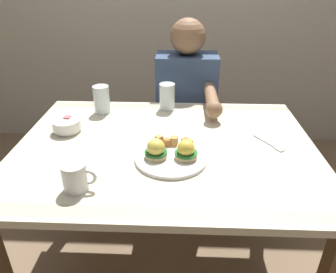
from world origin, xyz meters
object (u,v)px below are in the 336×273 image
Objects in this scene: water_glass_near at (102,101)px; diner_person at (187,107)px; eggs_benedict_plate at (171,154)px; water_glass_far at (167,98)px; dining_table at (166,167)px; fruit_bowl at (67,125)px; coffee_mug at (76,176)px; fork at (270,144)px.

diner_person reaches higher than water_glass_near.
eggs_benedict_plate is 0.72m from diner_person.
water_glass_far is (-0.03, 0.47, 0.03)m from eggs_benedict_plate.
dining_table is 0.61m from diner_person.
dining_table is 8.95× the size of water_glass_near.
water_glass_near is at bearing 62.58° from fruit_bowl.
fruit_bowl is 0.43m from coffee_mug.
water_glass_near is at bearing 158.70° from fork.
eggs_benedict_plate is 0.48m from water_glass_far.
diner_person reaches higher than fruit_bowl.
dining_table is 0.17m from eggs_benedict_plate.
diner_person is at bearing 66.03° from water_glass_far.
coffee_mug reaches higher than fork.
fruit_bowl is at bearing -136.55° from diner_person.
water_glass_near reaches higher than coffee_mug.
water_glass_near reaches higher than fork.
diner_person is (0.52, 0.50, -0.12)m from fruit_bowl.
coffee_mug is 0.98m from diner_person.
eggs_benedict_plate is 0.54m from water_glass_near.
eggs_benedict_plate is 0.42m from fork.
diner_person is (0.10, 0.23, -0.15)m from water_glass_far.
fruit_bowl is 0.86× the size of fork.
water_glass_far is at bearing -113.97° from diner_person.
water_glass_near is (-0.74, 0.29, 0.06)m from fork.
coffee_mug is at bearing -132.30° from dining_table.
dining_table is at bearing -13.56° from fruit_bowl.
fork is at bearing -21.30° from water_glass_near.
water_glass_near is at bearing 129.81° from eggs_benedict_plate.
fork is (0.69, 0.32, -0.05)m from coffee_mug.
eggs_benedict_plate reaches higher than dining_table.
water_glass_near is at bearing -169.69° from water_glass_far.
dining_table is 0.43m from coffee_mug.
eggs_benedict_plate is 2.01× the size of water_glass_near.
dining_table is 9.22× the size of water_glass_far.
water_glass_near is at bearing -145.32° from diner_person.
water_glass_far is (0.31, 0.06, -0.00)m from water_glass_near.
dining_table is 0.46m from fruit_bowl.
water_glass_near reaches higher than eggs_benedict_plate.
fruit_bowl is 0.92× the size of water_glass_far.
coffee_mug is 0.85× the size of water_glass_far.
fork is 0.56m from water_glass_far.
fruit_bowl is (-0.43, 0.10, 0.14)m from dining_table.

